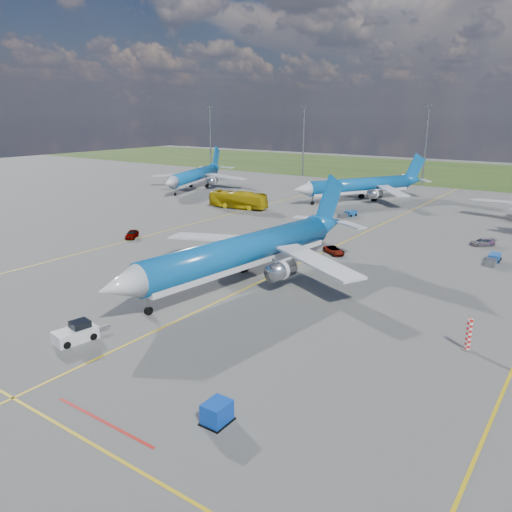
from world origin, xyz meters
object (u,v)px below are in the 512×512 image
Objects in this scene: warning_post at (469,334)px; baggage_tug_w at (493,259)px; bg_jet_nnw at (359,201)px; pushback_tug at (76,333)px; baggage_tug_c at (348,214)px; uld_container at (217,412)px; apron_bus at (238,200)px; service_car_a at (132,234)px; service_car_c at (482,242)px; bg_jet_nw at (195,189)px; main_airliner at (243,281)px; service_car_b at (334,250)px.

warning_post is 0.61× the size of baggage_tug_w.
baggage_tug_w is at bearing -16.32° from bg_jet_nnw.
pushback_tug is (-30.50, -19.11, -0.76)m from warning_post.
baggage_tug_c is at bearing 148.93° from baggage_tug_w.
warning_post is at bearing 61.29° from uld_container.
pushback_tug is 0.41× the size of apron_bus.
pushback_tug is at bearing -81.16° from service_car_a.
service_car_a is (-16.19, -57.18, 0.69)m from bg_jet_nnw.
warning_post is 0.08× the size of bg_jet_nnw.
baggage_tug_w is at bearing -16.50° from baggage_tug_c.
uld_container is 0.48× the size of service_car_a.
service_car_c is 0.80× the size of baggage_tug_w.
service_car_c is (49.99, 29.00, -0.11)m from service_car_a.
warning_post reaches higher than baggage_tug_w.
apron_bus is 2.64× the size of baggage_tug_c.
warning_post is 72.73m from apron_bus.
apron_bus is 2.72× the size of baggage_tug_w.
main_airliner is at bearing -63.07° from bg_jet_nw.
main_airliner is 3.26× the size of apron_bus.
service_car_a is (-29.08, 7.35, 0.69)m from main_airliner.
service_car_c is (4.62, 61.39, -0.19)m from uld_container.
uld_container is (16.30, -25.04, 0.77)m from main_airliner.
bg_jet_nw is 1.00× the size of bg_jet_nnw.
main_airliner is at bearing 122.52° from uld_container.
warning_post is 24.39m from uld_container.
warning_post is 32.47m from service_car_b.
service_car_a is at bearing -76.87° from bg_jet_nnw.
service_car_a is 0.97× the size of service_car_b.
bg_jet_nw is 9.84× the size of service_car_a.
pushback_tug reaches higher than baggage_tug_c.
service_car_b is 28.91m from baggage_tug_c.
bg_jet_nw is at bearing 135.53° from pushback_tug.
main_airliner is 50.17m from apron_bus.
service_car_c is at bearing 109.01° from baggage_tug_w.
service_car_c is 9.91m from baggage_tug_w.
service_car_a is at bearing -106.84° from baggage_tug_c.
service_car_b is (34.39, -21.47, -1.30)m from apron_bus.
bg_jet_nw is 7.80× the size of baggage_tug_c.
uld_container is at bearing -66.57° from bg_jet_nw.
bg_jet_nnw is 20.68× the size of uld_container.
pushback_tug is 56.53m from baggage_tug_w.
warning_post is at bearing -29.71° from service_car_c.
apron_bus is 3.34× the size of service_car_a.
bg_jet_nnw is 44.01m from service_car_c.
bg_jet_nnw is 10.03× the size of service_car_c.
bg_jet_nw is (-86.26, 59.83, -1.50)m from warning_post.
main_airliner is 22.77× the size of uld_container.
pushback_tug is 1.37× the size of service_car_a.
warning_post is at bearing -53.90° from bg_jet_nw.
bg_jet_nnw is 7.82× the size of baggage_tug_c.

